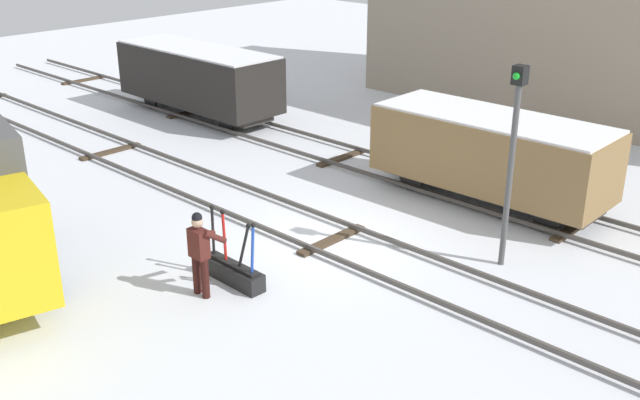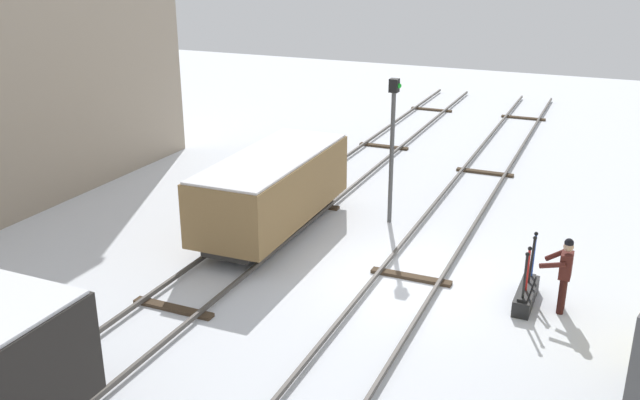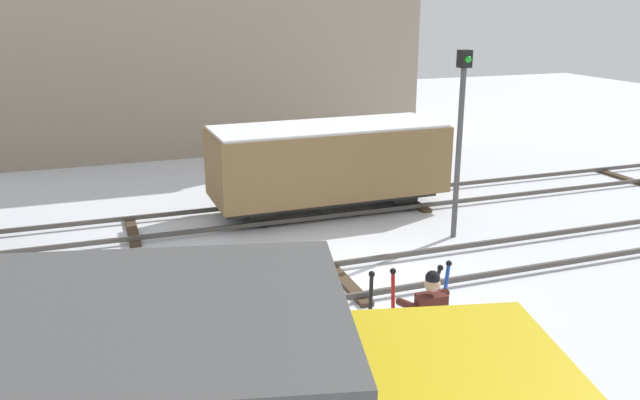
{
  "view_description": "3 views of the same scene",
  "coord_description": "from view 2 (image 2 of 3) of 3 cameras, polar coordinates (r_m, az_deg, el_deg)",
  "views": [
    {
      "loc": [
        9.91,
        -10.81,
        6.96
      ],
      "look_at": [
        -0.46,
        0.11,
        0.82
      ],
      "focal_mm": 41.92,
      "sensor_mm": 36.0,
      "label": 1
    },
    {
      "loc": [
        -14.47,
        -4.0,
        7.41
      ],
      "look_at": [
        0.79,
        2.69,
        1.31
      ],
      "focal_mm": 39.23,
      "sensor_mm": 36.0,
      "label": 2
    },
    {
      "loc": [
        -4.16,
        -10.13,
        4.98
      ],
      "look_at": [
        0.46,
        2.74,
        0.81
      ],
      "focal_mm": 36.16,
      "sensor_mm": 36.0,
      "label": 3
    }
  ],
  "objects": [
    {
      "name": "freight_car_mid_siding",
      "position": [
        18.76,
        -3.87,
        0.96
      ],
      "size": [
        5.74,
        2.19,
        2.19
      ],
      "rotation": [
        0.0,
        0.0,
        0.02
      ],
      "color": "#2D2B28",
      "rests_on": "ground_plane"
    },
    {
      "name": "track_siding_near",
      "position": [
        18.19,
        -5.56,
        -3.68
      ],
      "size": [
        44.0,
        1.94,
        0.18
      ],
      "color": "#4C4742",
      "rests_on": "ground_plane"
    },
    {
      "name": "ground_plane",
      "position": [
        16.74,
        7.42,
        -6.36
      ],
      "size": [
        60.0,
        60.0,
        0.0
      ],
      "primitive_type": "plane",
      "color": "silver"
    },
    {
      "name": "signal_post",
      "position": [
        19.19,
        5.93,
        5.11
      ],
      "size": [
        0.24,
        0.32,
        4.08
      ],
      "color": "#4C4C4C",
      "rests_on": "ground_plane"
    },
    {
      "name": "rail_worker",
      "position": [
        15.68,
        19.29,
        -5.47
      ],
      "size": [
        0.54,
        0.65,
        1.69
      ],
      "rotation": [
        0.0,
        0.0,
        -0.01
      ],
      "color": "#351511",
      "rests_on": "ground_plane"
    },
    {
      "name": "switch_lever_frame",
      "position": [
        16.06,
        16.47,
        -7.28
      ],
      "size": [
        1.52,
        0.38,
        1.45
      ],
      "rotation": [
        0.0,
        0.0,
        -0.01
      ],
      "color": "black",
      "rests_on": "ground_plane"
    },
    {
      "name": "track_main_line",
      "position": [
        16.69,
        7.43,
        -6.03
      ],
      "size": [
        44.0,
        1.94,
        0.18
      ],
      "color": "#4C4742",
      "rests_on": "ground_plane"
    }
  ]
}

